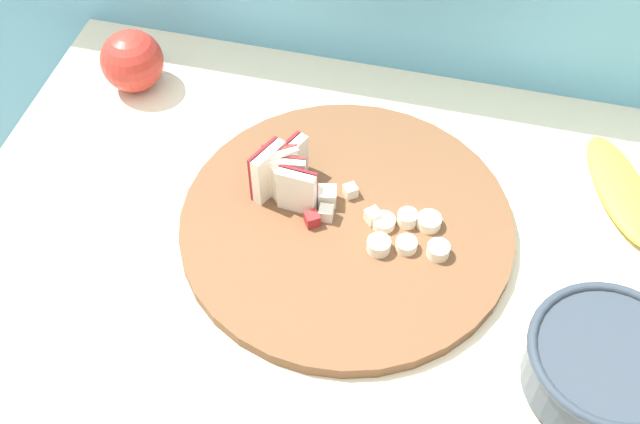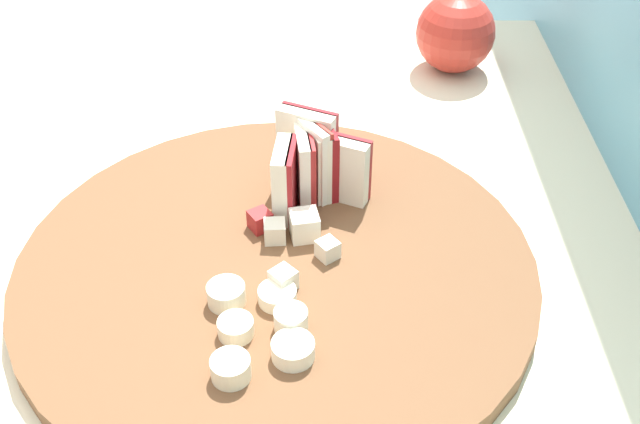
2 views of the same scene
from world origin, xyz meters
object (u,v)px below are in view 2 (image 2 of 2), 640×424
cutting_board (276,269)px  banana_slice_rows (258,325)px  apple_wedge_fan (312,163)px  apple_dice_pile (292,237)px  whole_apple (455,33)px

cutting_board → banana_slice_rows: 0.07m
apple_wedge_fan → apple_dice_pile: (0.07, -0.01, -0.02)m
whole_apple → cutting_board: bearing=-27.7°
cutting_board → apple_dice_pile: (-0.02, 0.01, 0.02)m
cutting_board → apple_dice_pile: bearing=145.2°
whole_apple → apple_wedge_fan: bearing=-30.9°
cutting_board → banana_slice_rows: (0.07, -0.01, 0.02)m
banana_slice_rows → whole_apple: (-0.40, 0.18, 0.02)m
apple_wedge_fan → whole_apple: apple_wedge_fan is taller
apple_wedge_fan → banana_slice_rows: bearing=-12.2°
apple_wedge_fan → whole_apple: 0.28m
apple_dice_pile → whole_apple: size_ratio=1.06×
cutting_board → apple_dice_pile: size_ratio=4.36×
apple_wedge_fan → apple_dice_pile: 0.07m
apple_wedge_fan → apple_dice_pile: size_ratio=0.89×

